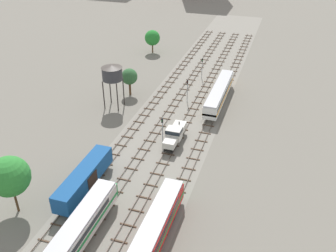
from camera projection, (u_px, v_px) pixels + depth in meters
name	position (u px, v px, depth m)	size (l,w,h in m)	color
ground_plane	(176.00, 119.00, 77.22)	(480.00, 480.00, 0.00)	slate
ballast_bed	(176.00, 119.00, 77.22)	(17.79, 176.00, 0.01)	gray
track_far_left	(147.00, 112.00, 79.80)	(2.40, 126.00, 0.29)	#47382D
track_left	(167.00, 115.00, 78.58)	(2.40, 126.00, 0.29)	#47382D
track_centre_left	(188.00, 118.00, 77.36)	(2.40, 126.00, 0.29)	#47382D
track_centre	(210.00, 122.00, 76.14)	(2.40, 126.00, 0.29)	#47382D
diesel_railcar_left_nearest	(72.00, 238.00, 46.30)	(2.96, 20.50, 3.80)	white
diesel_railcar_centre_near	(151.00, 237.00, 46.46)	(2.96, 20.50, 3.80)	red
freight_boxcar_far_left_mid	(84.00, 178.00, 56.83)	(2.87, 14.00, 3.60)	#194C8C
shunter_loco_centre_left_midfar	(175.00, 134.00, 68.57)	(2.74, 8.46, 3.10)	beige
diesel_railcar_centre_far	(219.00, 93.00, 82.15)	(2.96, 20.50, 3.80)	white
water_tower	(112.00, 73.00, 78.13)	(4.49, 4.49, 9.64)	#2D2826
signal_post_nearest	(202.00, 66.00, 93.76)	(0.28, 0.47, 5.43)	gray
signal_post_near	(187.00, 88.00, 82.36)	(0.28, 0.47, 5.44)	gray
signal_post_mid	(162.00, 127.00, 68.40)	(0.28, 0.47, 5.07)	gray
lineside_tree_0	(129.00, 77.00, 85.08)	(3.72, 3.72, 6.41)	#4C331E
lineside_tree_1	(152.00, 38.00, 109.92)	(4.49, 4.49, 6.78)	#4C331E
lineside_tree_2	(9.00, 176.00, 50.96)	(5.74, 5.74, 9.18)	#4C331E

